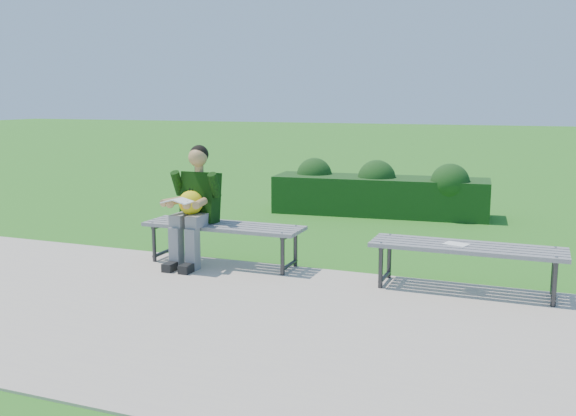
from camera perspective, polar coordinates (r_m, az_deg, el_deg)
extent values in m
plane|color=#246A20|center=(7.18, -1.34, -5.13)|extent=(80.00, 80.00, 0.00)
cube|color=#AB9F91|center=(5.67, -8.25, -9.22)|extent=(30.00, 3.50, 0.02)
cube|color=#15400F|center=(10.36, 8.15, 1.08)|extent=(3.44, 1.14, 0.60)
sphere|color=#15400F|center=(10.71, 2.35, 2.91)|extent=(0.64, 0.64, 0.59)
sphere|color=#15400F|center=(10.34, 7.88, 2.58)|extent=(0.66, 0.66, 0.61)
sphere|color=#15400F|center=(10.05, 14.20, 2.17)|extent=(0.64, 0.64, 0.59)
cube|color=gray|center=(6.93, -6.54, -1.91)|extent=(1.80, 0.08, 0.04)
cube|color=gray|center=(7.02, -6.15, -1.76)|extent=(1.80, 0.08, 0.04)
cube|color=gray|center=(7.11, -5.77, -1.60)|extent=(1.80, 0.09, 0.04)
cube|color=gray|center=(7.21, -5.39, -1.45)|extent=(1.80, 0.09, 0.04)
cube|color=gray|center=(7.30, -5.03, -1.30)|extent=(1.80, 0.09, 0.04)
cylinder|color=#2D2D30|center=(7.39, -11.82, -3.12)|extent=(0.04, 0.04, 0.41)
cylinder|color=#2D2D30|center=(7.70, -10.28, -2.55)|extent=(0.04, 0.04, 0.41)
cylinder|color=#2D2D30|center=(7.50, -11.08, -1.47)|extent=(0.04, 0.42, 0.04)
cylinder|color=#2D2D30|center=(7.57, -11.00, -3.90)|extent=(0.04, 0.42, 0.04)
cylinder|color=gray|center=(7.32, -11.96, -1.25)|extent=(0.02, 0.02, 0.01)
cylinder|color=gray|center=(7.66, -10.27, -0.71)|extent=(0.02, 0.02, 0.01)
cylinder|color=#2D2D30|center=(6.68, -0.49, -4.28)|extent=(0.04, 0.04, 0.41)
cylinder|color=#2D2D30|center=(7.02, 0.66, -3.58)|extent=(0.04, 0.04, 0.41)
cylinder|color=#2D2D30|center=(6.81, 0.10, -2.42)|extent=(0.04, 0.42, 0.04)
cylinder|color=#2D2D30|center=(6.89, 0.10, -5.09)|extent=(0.04, 0.42, 0.04)
cylinder|color=gray|center=(6.61, -0.55, -2.22)|extent=(0.02, 0.02, 0.01)
cylinder|color=gray|center=(6.99, 0.72, -1.56)|extent=(0.02, 0.02, 0.01)
cube|color=gray|center=(6.11, 15.41, -3.80)|extent=(1.80, 0.08, 0.04)
cube|color=gray|center=(6.21, 15.51, -3.59)|extent=(1.80, 0.08, 0.04)
cube|color=gray|center=(6.31, 15.61, -3.38)|extent=(1.80, 0.08, 0.04)
cube|color=gray|center=(6.41, 15.70, -3.18)|extent=(1.80, 0.09, 0.04)
cube|color=gray|center=(6.51, 15.80, -2.99)|extent=(1.80, 0.09, 0.04)
cylinder|color=#2D2D30|center=(6.30, 8.24, -5.25)|extent=(0.04, 0.04, 0.41)
cylinder|color=#2D2D30|center=(6.66, 8.98, -4.45)|extent=(0.04, 0.04, 0.41)
cylinder|color=#2D2D30|center=(6.44, 8.66, -3.26)|extent=(0.04, 0.42, 0.04)
cylinder|color=#2D2D30|center=(6.52, 8.59, -6.07)|extent=(0.04, 0.42, 0.04)
cylinder|color=gray|center=(6.22, 8.26, -3.07)|extent=(0.02, 0.02, 0.01)
cylinder|color=gray|center=(6.62, 9.07, -2.32)|extent=(0.02, 0.02, 0.01)
cylinder|color=#2D2D30|center=(6.16, 22.60, -6.27)|extent=(0.04, 0.04, 0.41)
cylinder|color=#2D2D30|center=(6.52, 22.54, -5.38)|extent=(0.04, 0.04, 0.41)
cylinder|color=#2D2D30|center=(6.30, 22.68, -4.20)|extent=(0.04, 0.42, 0.04)
cylinder|color=#2D2D30|center=(6.38, 22.49, -7.07)|extent=(0.04, 0.42, 0.04)
cylinder|color=gray|center=(6.08, 22.76, -4.05)|extent=(0.02, 0.02, 0.01)
cylinder|color=gray|center=(6.48, 22.68, -3.22)|extent=(0.02, 0.02, 0.01)
cube|color=gray|center=(7.15, -9.22, -0.93)|extent=(0.14, 0.42, 0.13)
cube|color=gray|center=(7.05, -7.82, -1.04)|extent=(0.14, 0.42, 0.13)
cube|color=gray|center=(7.06, -9.89, -3.49)|extent=(0.12, 0.13, 0.45)
cube|color=gray|center=(6.96, -8.48, -3.64)|extent=(0.12, 0.13, 0.45)
cube|color=black|center=(7.02, -10.27, -5.09)|extent=(0.11, 0.26, 0.09)
cube|color=black|center=(6.92, -8.85, -5.27)|extent=(0.11, 0.26, 0.09)
cube|color=black|center=(7.24, -7.78, 0.96)|extent=(0.40, 0.30, 0.59)
cylinder|color=tan|center=(7.18, -7.92, 3.47)|extent=(0.10, 0.10, 0.08)
sphere|color=tan|center=(7.15, -8.02, 4.48)|extent=(0.21, 0.21, 0.21)
sphere|color=black|center=(7.17, -7.91, 4.74)|extent=(0.21, 0.21, 0.21)
cylinder|color=black|center=(7.24, -9.78, 2.20)|extent=(0.10, 0.21, 0.30)
cylinder|color=black|center=(7.02, -6.56, 2.04)|extent=(0.10, 0.21, 0.30)
cylinder|color=tan|center=(7.05, -10.25, 0.58)|extent=(0.14, 0.31, 0.08)
cylinder|color=tan|center=(6.88, -7.83, 0.42)|extent=(0.14, 0.31, 0.08)
sphere|color=tan|center=(6.88, -10.44, 0.35)|extent=(0.09, 0.09, 0.09)
sphere|color=tan|center=(6.78, -9.00, 0.25)|extent=(0.09, 0.09, 0.09)
sphere|color=yellow|center=(7.05, -8.64, 0.47)|extent=(0.26, 0.26, 0.26)
cone|color=#FC990C|center=(6.96, -9.10, 0.28)|extent=(0.08, 0.08, 0.08)
cone|color=black|center=(7.05, -8.73, 1.53)|extent=(0.03, 0.05, 0.08)
cone|color=black|center=(7.04, -8.48, 1.49)|extent=(0.03, 0.04, 0.07)
sphere|color=white|center=(6.99, -9.37, 0.61)|extent=(0.05, 0.05, 0.05)
sphere|color=white|center=(6.94, -8.73, 0.57)|extent=(0.05, 0.05, 0.05)
cube|color=white|center=(6.84, -10.36, 0.69)|extent=(0.15, 0.20, 0.05)
cube|color=white|center=(6.77, -9.28, 0.62)|extent=(0.15, 0.20, 0.05)
cube|color=white|center=(6.31, 14.71, -3.12)|extent=(0.26, 0.22, 0.01)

